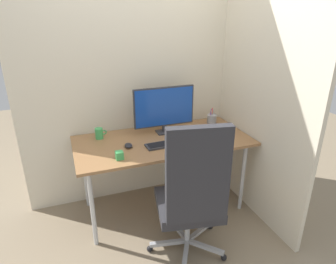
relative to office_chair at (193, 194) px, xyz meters
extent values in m
plane|color=gray|center=(0.02, 0.70, -0.60)|extent=(8.00, 8.00, 0.00)
cube|color=beige|center=(0.02, 1.11, 0.80)|extent=(2.48, 0.04, 2.80)
cube|color=beige|center=(0.84, 0.58, 0.80)|extent=(0.04, 1.65, 2.80)
cube|color=#996B42|center=(0.02, 0.70, 0.12)|extent=(1.58, 0.75, 0.02)
cylinder|color=silver|center=(-0.68, 0.41, -0.24)|extent=(0.04, 0.04, 0.71)
cylinder|color=silver|center=(0.72, 0.41, -0.24)|extent=(0.04, 0.04, 0.71)
cylinder|color=silver|center=(-0.68, 0.99, -0.24)|extent=(0.04, 0.04, 0.71)
cylinder|color=silver|center=(0.72, 0.99, -0.24)|extent=(0.04, 0.04, 0.71)
sphere|color=black|center=(-0.28, 0.17, -0.57)|extent=(0.05, 0.05, 0.05)
cube|color=#B2B5BA|center=(-0.13, 0.14, -0.53)|extent=(0.31, 0.10, 0.03)
cube|color=#B2B5BA|center=(-0.05, -0.02, -0.53)|extent=(0.18, 0.29, 0.03)
sphere|color=black|center=(0.24, -0.11, -0.57)|extent=(0.05, 0.05, 0.05)
cube|color=#B2B5BA|center=(0.13, 0.00, -0.53)|extent=(0.24, 0.25, 0.03)
sphere|color=black|center=(0.31, 0.25, -0.57)|extent=(0.05, 0.05, 0.05)
cube|color=#B2B5BA|center=(0.16, 0.18, -0.53)|extent=(0.30, 0.16, 0.03)
sphere|color=black|center=(-0.02, 0.42, -0.57)|extent=(0.05, 0.05, 0.05)
cube|color=#B2B5BA|center=(0.00, 0.27, -0.53)|extent=(0.07, 0.31, 0.03)
cylinder|color=#B2B5BA|center=(0.02, 0.11, -0.37)|extent=(0.04, 0.04, 0.30)
cube|color=#2D2D33|center=(0.02, 0.11, -0.17)|extent=(0.56, 0.54, 0.08)
cube|color=#2D2D33|center=(-0.02, -0.11, 0.22)|extent=(0.43, 0.15, 0.70)
cube|color=#333338|center=(0.09, 0.86, 0.14)|extent=(0.15, 0.12, 0.01)
cube|color=#333338|center=(0.09, 0.87, 0.18)|extent=(0.04, 0.02, 0.07)
cube|color=#333338|center=(0.09, 0.87, 0.39)|extent=(0.58, 0.02, 0.37)
cube|color=#1947B2|center=(0.09, 0.85, 0.39)|extent=(0.56, 0.01, 0.35)
cube|color=#333338|center=(0.03, 0.58, 0.14)|extent=(0.41, 0.14, 0.02)
cube|color=black|center=(0.03, 0.58, 0.16)|extent=(0.37, 0.12, 0.00)
ellipsoid|color=black|center=(-0.31, 0.65, 0.15)|extent=(0.07, 0.10, 0.03)
cylinder|color=#9EA0A5|center=(0.64, 0.93, 0.18)|extent=(0.10, 0.10, 0.09)
cylinder|color=#B2B5BA|center=(0.63, 0.93, 0.23)|extent=(0.03, 0.01, 0.10)
cylinder|color=#B2B5BA|center=(0.65, 0.93, 0.23)|extent=(0.03, 0.01, 0.10)
torus|color=black|center=(0.64, 0.93, 0.19)|extent=(0.03, 0.04, 0.01)
cylinder|color=purple|center=(0.62, 0.93, 0.23)|extent=(0.02, 0.01, 0.13)
cylinder|color=red|center=(0.65, 0.95, 0.23)|extent=(0.01, 0.02, 0.13)
cube|color=black|center=(0.53, 0.70, 0.14)|extent=(0.22, 0.24, 0.02)
cylinder|color=#3FAD59|center=(-0.52, 0.93, 0.19)|extent=(0.07, 0.07, 0.10)
torus|color=#3FAD59|center=(-0.47, 0.93, 0.19)|extent=(0.05, 0.01, 0.05)
cube|color=#3FAD59|center=(-0.43, 0.46, 0.17)|extent=(0.06, 0.06, 0.06)
camera|label=1|loc=(-0.79, -1.62, 1.22)|focal=31.55mm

